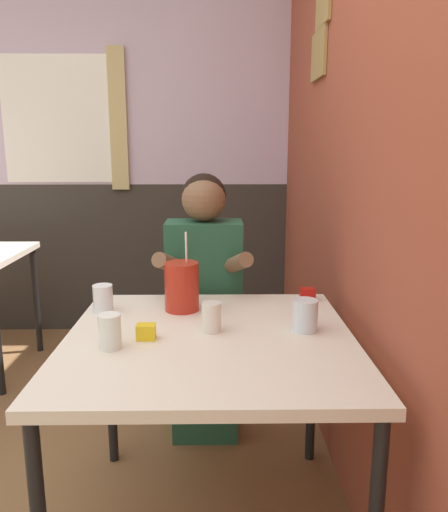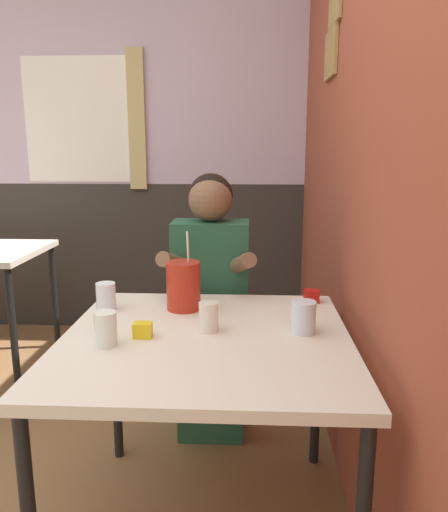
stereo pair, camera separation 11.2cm
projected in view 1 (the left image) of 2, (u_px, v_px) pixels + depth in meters
brick_wall_right at (329, 149)px, 2.39m from camera, size 0.08×4.38×2.70m
back_wall at (94, 148)px, 3.56m from camera, size 5.75×0.09×2.70m
main_table at (210, 354)px, 1.66m from camera, size 0.95×0.95×0.75m
person_seated at (205, 306)px, 2.28m from camera, size 0.42×0.40×1.25m
cocktail_pitcher at (182, 286)px, 1.89m from camera, size 0.13×0.13×0.30m
glass_near_pitcher at (103, 299)px, 1.87m from camera, size 0.07×0.07×0.11m
glass_center at (110, 331)px, 1.53m from camera, size 0.07×0.07×0.11m
glass_far_side at (211, 317)px, 1.68m from camera, size 0.07×0.07×0.10m
glass_by_brick at (305, 315)px, 1.68m from camera, size 0.08×0.08×0.11m
condiment_ketchup at (307, 294)px, 2.02m from camera, size 0.06×0.04×0.05m
condiment_mustard at (146, 332)px, 1.61m from camera, size 0.06×0.04×0.05m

